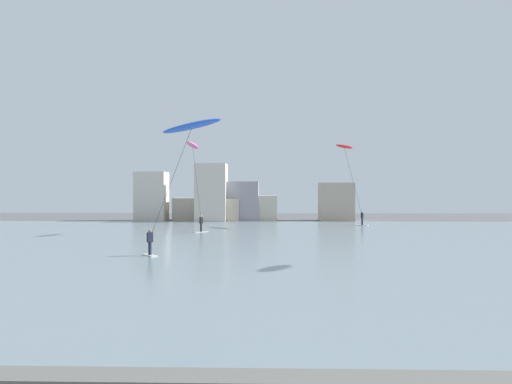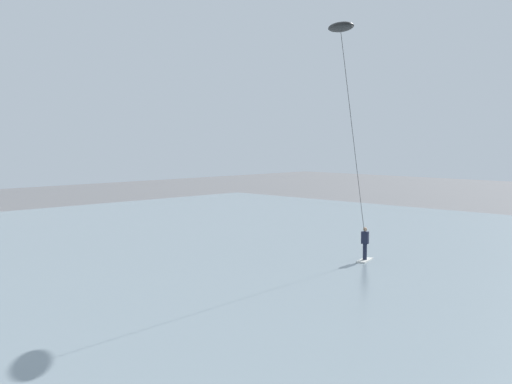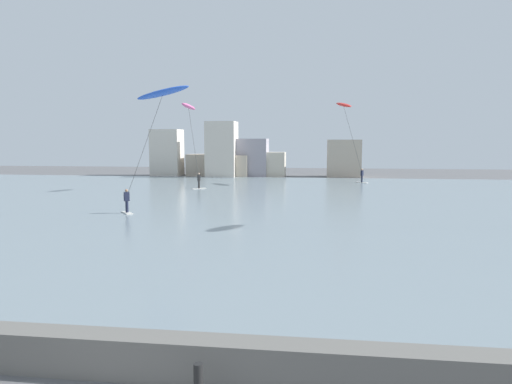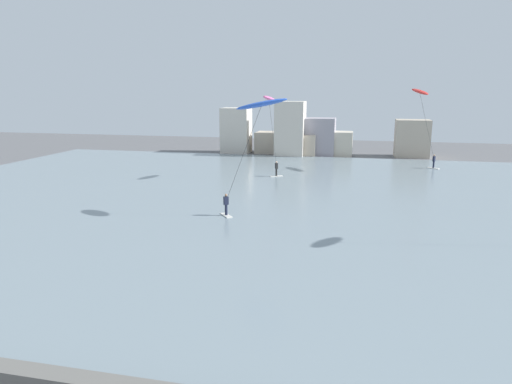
{
  "view_description": "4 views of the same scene",
  "coord_description": "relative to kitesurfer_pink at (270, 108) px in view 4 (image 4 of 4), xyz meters",
  "views": [
    {
      "loc": [
        -1.13,
        -4.27,
        4.17
      ],
      "look_at": [
        -1.64,
        14.95,
        4.08
      ],
      "focal_mm": 33.22,
      "sensor_mm": 36.0,
      "label": 1
    },
    {
      "loc": [
        -9.87,
        2.8,
        6.29
      ],
      "look_at": [
        0.41,
        12.94,
        5.1
      ],
      "focal_mm": 50.17,
      "sensor_mm": 36.0,
      "label": 2
    },
    {
      "loc": [
        4.25,
        -5.02,
        5.02
      ],
      "look_at": [
        1.43,
        16.64,
        2.58
      ],
      "focal_mm": 32.52,
      "sensor_mm": 36.0,
      "label": 3
    },
    {
      "loc": [
        0.78,
        -6.52,
        9.16
      ],
      "look_at": [
        -3.18,
        11.17,
        5.1
      ],
      "focal_mm": 32.13,
      "sensor_mm": 36.0,
      "label": 4
    }
  ],
  "objects": [
    {
      "name": "water_bay",
      "position": [
        8.09,
        -8.9,
        -7.3
      ],
      "size": [
        84.0,
        52.0,
        0.1
      ],
      "primitive_type": "cube",
      "color": "gray",
      "rests_on": "ground"
    },
    {
      "name": "far_shore_buildings",
      "position": [
        1.67,
        19.25,
        -4.59
      ],
      "size": [
        29.19,
        6.41,
        7.58
      ],
      "color": "beige",
      "rests_on": "ground"
    },
    {
      "name": "kitesurfer_pink",
      "position": [
        0.0,
        0.0,
        0.0
      ],
      "size": [
        1.91,
        3.42,
        8.66
      ],
      "color": "silver",
      "rests_on": "water_bay"
    },
    {
      "name": "kitesurfer_red",
      "position": [
        15.49,
        8.49,
        0.82
      ],
      "size": [
        4.2,
        4.31,
        9.35
      ],
      "color": "silver",
      "rests_on": "water_bay"
    },
    {
      "name": "kitesurfer_blue",
      "position": [
        1.97,
        -14.4,
        0.34
      ],
      "size": [
        5.14,
        2.24,
        8.61
      ],
      "color": "silver",
      "rests_on": "water_bay"
    }
  ]
}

